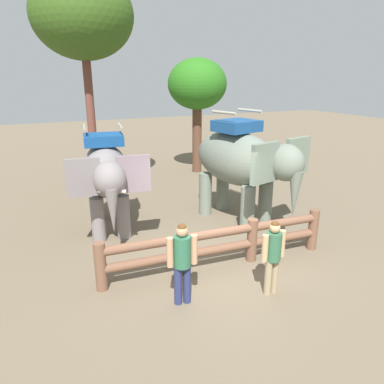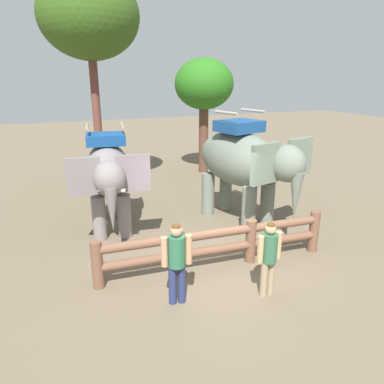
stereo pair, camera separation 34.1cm
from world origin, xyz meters
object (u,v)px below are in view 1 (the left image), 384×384
elephant_center (242,162)px  tree_back_center (197,86)px  elephant_near_left (106,174)px  log_fence (218,243)px  tree_far_left (82,16)px  tourist_man_in_blue (273,252)px  tourist_woman_in_black (182,258)px

elephant_center → tree_back_center: size_ratio=0.80×
elephant_near_left → tree_back_center: size_ratio=0.71×
log_fence → tree_back_center: tree_back_center is taller
elephant_near_left → tree_far_left: (0.38, 3.94, 4.41)m
log_fence → tourist_man_in_blue: size_ratio=3.47×
tree_far_left → log_fence: bearing=-78.7°
tree_back_center → elephant_near_left: bearing=-135.8°
tree_far_left → tree_back_center: size_ratio=1.53×
tourist_man_in_blue → tree_back_center: 10.28m
elephant_near_left → elephant_center: 3.81m
tree_far_left → tree_back_center: tree_far_left is taller
elephant_near_left → tree_far_left: size_ratio=0.46×
log_fence → tree_far_left: tree_far_left is taller
elephant_center → tourist_man_in_blue: size_ratio=2.49×
elephant_center → tree_back_center: bearing=76.4°
elephant_center → elephant_near_left: bearing=165.1°
elephant_near_left → tourist_woman_in_black: 4.10m
elephant_near_left → tourist_man_in_blue: (2.25, -4.46, -0.76)m
tourist_woman_in_black → tree_far_left: (-0.12, 7.95, 5.12)m
elephant_center → tourist_man_in_blue: (-1.43, -3.48, -0.94)m
tourist_woman_in_black → tree_back_center: bearing=62.8°
log_fence → tourist_man_in_blue: (0.46, -1.37, 0.31)m
tourist_man_in_blue → log_fence: bearing=108.6°
elephant_near_left → tourist_man_in_blue: bearing=-63.2°
tourist_man_in_blue → tree_back_center: bearing=73.1°
elephant_near_left → tourist_woman_in_black: elephant_near_left is taller
elephant_near_left → tree_back_center: 7.45m
tourist_woman_in_black → elephant_center: bearing=43.7°
elephant_near_left → tree_far_left: bearing=84.5°
tourist_man_in_blue → tree_far_left: 10.04m
tourist_man_in_blue → tree_back_center: tree_back_center is taller
elephant_center → log_fence: bearing=-131.9°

